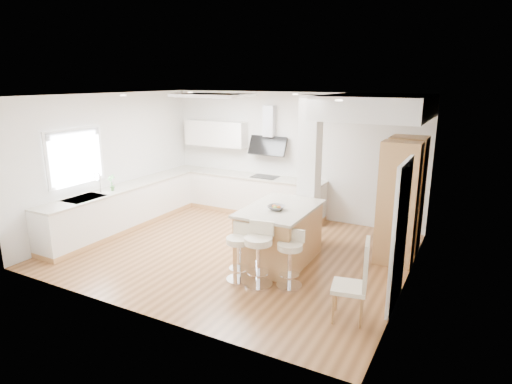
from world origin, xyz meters
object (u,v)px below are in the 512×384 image
Objects in this scene: bar_stool_a at (240,249)px; dining_chair at (357,278)px; peninsula at (280,234)px; bar_stool_c at (290,256)px; bar_stool_b at (259,251)px.

bar_stool_a is 0.81× the size of dining_chair.
peninsula is 1.83× the size of bar_stool_c.
dining_chair reaches higher than bar_stool_a.
dining_chair reaches higher than peninsula.
bar_stool_a is 1.03× the size of bar_stool_c.
bar_stool_a is 0.92× the size of bar_stool_b.
bar_stool_c is (0.78, 0.18, -0.01)m from bar_stool_a.
peninsula is 2.09m from dining_chair.
bar_stool_a is 0.35m from bar_stool_b.
dining_chair is (1.93, -0.30, 0.09)m from bar_stool_a.
peninsula is at bearing 132.26° from dining_chair.
dining_chair is (1.58, -0.29, 0.04)m from bar_stool_b.
bar_stool_b is at bearing -155.68° from bar_stool_c.
bar_stool_c is at bearing -55.82° from peninsula.
peninsula is 0.96m from bar_stool_b.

